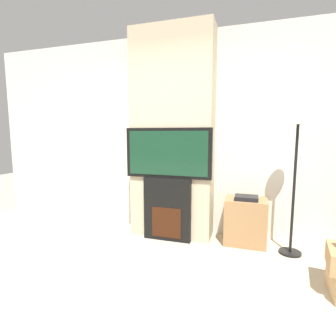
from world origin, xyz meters
TOP-DOWN VIEW (x-y plane):
  - ground_plane at (0.00, 0.00)m, footprint 14.00×14.00m
  - wall_back at (0.00, 2.03)m, footprint 6.00×0.06m
  - chimney_breast at (0.00, 1.80)m, footprint 1.07×0.39m
  - fireplace at (0.00, 1.61)m, footprint 0.62×0.15m
  - television at (0.00, 1.60)m, footprint 1.11×0.07m
  - floor_lamp at (1.47, 1.63)m, footprint 0.24×0.24m
  - media_stand at (0.96, 1.78)m, footprint 0.50×0.39m

SIDE VIEW (x-z plane):
  - ground_plane at x=0.00m, z-range 0.00..0.00m
  - media_stand at x=0.96m, z-range -0.02..0.60m
  - fireplace at x=0.00m, z-range 0.00..0.81m
  - floor_lamp at x=1.47m, z-range 0.27..1.84m
  - television at x=0.00m, z-range 0.81..1.44m
  - wall_back at x=0.00m, z-range 0.00..2.70m
  - chimney_breast at x=0.00m, z-range 0.00..2.70m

